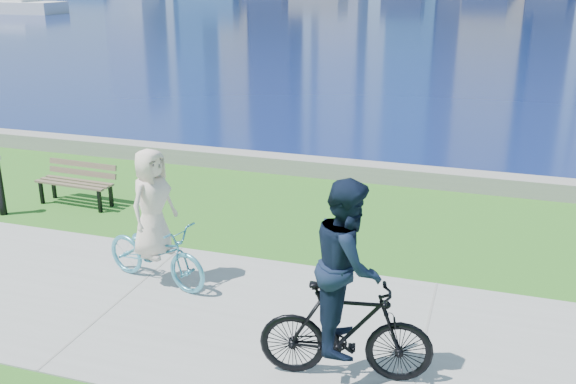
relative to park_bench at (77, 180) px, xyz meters
name	(u,v)px	position (x,y,z in m)	size (l,w,h in m)	color
ground	(123,299)	(2.81, -3.05, -0.48)	(320.00, 320.00, 0.00)	#27641A
concrete_path	(123,299)	(2.81, -3.05, -0.47)	(80.00, 3.50, 0.02)	gray
seawall	(273,163)	(2.81, 3.15, -0.30)	(90.00, 0.50, 0.35)	gray
bay_water	(462,9)	(2.81, 68.95, -0.47)	(320.00, 131.00, 0.01)	#0B194B
ferry_near	(0,5)	(-42.38, 46.80, 0.30)	(13.81, 3.95, 1.87)	silver
park_bench	(77,180)	(0.00, 0.00, 0.00)	(1.54, 0.60, 0.78)	black
cyclist_woman	(155,235)	(3.03, -2.48, 0.27)	(1.02, 1.85, 1.96)	#4FA7C0
cyclist_man	(347,299)	(6.06, -3.85, 0.49)	(0.85, 1.92, 2.26)	black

